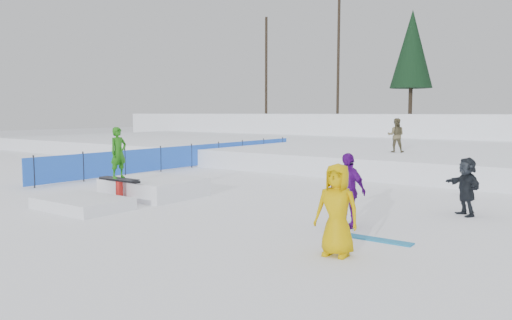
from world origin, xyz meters
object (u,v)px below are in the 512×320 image
Objects in this scene: walker_olive at (396,135)px; spectator_purple at (347,190)px; spectator_dark at (466,186)px; jib_rail_feature at (136,189)px; safety_fence at (192,156)px; spectator_yellow at (337,210)px.

spectator_purple is at bearing 87.40° from walker_olive.
walker_olive reaches higher than spectator_dark.
spectator_purple is 6.53m from jib_rail_feature.
safety_fence is 14.73m from spectator_yellow.
spectator_yellow is 5.05m from spectator_dark.
walker_olive reaches higher than spectator_yellow.
spectator_dark is 8.92m from jib_rail_feature.
jib_rail_feature is at bearing 55.19° from walker_olive.
walker_olive is at bearing 166.65° from spectator_dark.
jib_rail_feature is (-3.45, -11.45, -1.23)m from walker_olive.
spectator_dark is at bearing 102.57° from walker_olive.
spectator_purple is 1.15× the size of spectator_dark.
safety_fence is 8.41m from jib_rail_feature.
walker_olive is 11.48m from spectator_purple.
spectator_yellow is at bearing -53.09° from spectator_purple.
spectator_yellow reaches higher than spectator_dark.
spectator_yellow is at bearing -55.12° from spectator_dark.
jib_rail_feature is at bearing 161.35° from spectator_yellow.
spectator_yellow is at bearing -36.66° from safety_fence.
spectator_purple is 1.01× the size of spectator_yellow.
spectator_yellow is (11.82, -8.80, 0.27)m from safety_fence.
safety_fence is 9.74× the size of spectator_purple.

